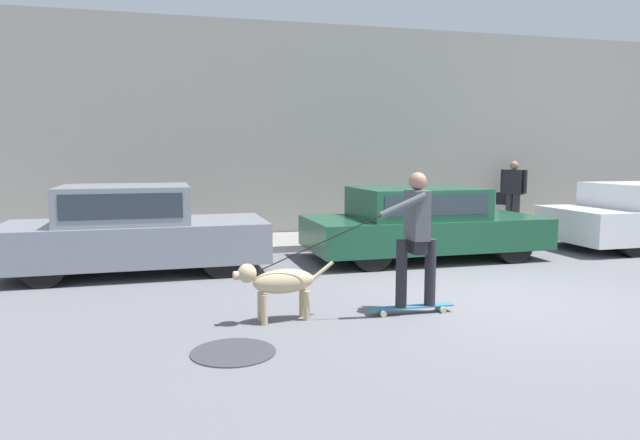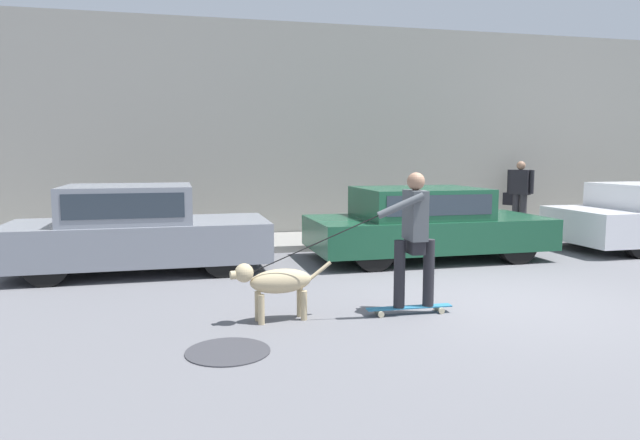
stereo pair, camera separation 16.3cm
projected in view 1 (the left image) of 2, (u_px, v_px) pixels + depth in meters
The scene contains 9 objects.
ground_plane at pixel (498, 299), 7.17m from camera, with size 36.00×36.00×0.00m, color slate.
back_wall at pixel (352, 133), 12.76m from camera, with size 32.00×0.30×4.60m.
sidewalk_curb at pixel (368, 238), 11.94m from camera, with size 30.00×1.90×0.12m.
parked_car_0 at pixel (134, 232), 8.74m from camera, with size 3.94×1.77×1.34m.
parked_car_1 at pixel (421, 224), 9.93m from camera, with size 4.10×1.90×1.24m.
dog at pixel (279, 282), 6.18m from camera, with size 1.15×0.35×0.66m.
skateboarder at pixel (415, 234), 6.44m from camera, with size 2.38×0.52×1.62m.
pedestrian_with_bag at pixel (513, 191), 13.17m from camera, with size 0.47×0.63×1.54m.
manhole_cover at pixel (233, 352), 5.24m from camera, with size 0.78×0.78×0.01m.
Camera 1 is at (-3.92, -6.23, 1.81)m, focal length 32.00 mm.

